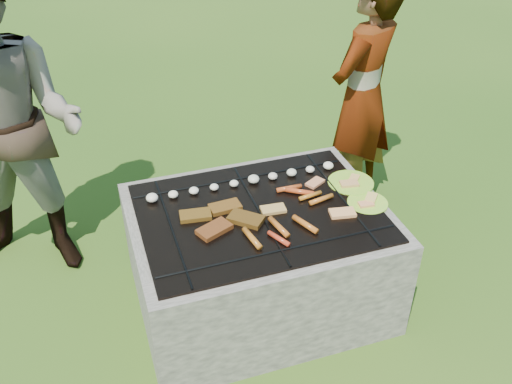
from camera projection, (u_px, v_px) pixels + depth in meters
lawn at (259, 298)px, 3.24m from camera, size 60.00×60.00×0.00m
fire_pit at (259, 261)px, 3.08m from camera, size 1.30×1.00×0.62m
mushrooms at (243, 181)px, 3.08m from camera, size 1.06×0.06×0.04m
pork_slabs at (222, 218)px, 2.83m from camera, size 0.41×0.29×0.03m
sausages at (291, 213)px, 2.86m from camera, size 0.54×0.46×0.03m
bread_on_grate at (310, 205)px, 2.93m from camera, size 0.45×0.40×0.02m
plate_far at (351, 183)px, 3.11m from camera, size 0.25×0.25×0.03m
plate_near at (368, 203)px, 2.96m from camera, size 0.22×0.22×0.03m
cook at (362, 96)px, 3.63m from camera, size 0.68×0.61×1.56m
bystander at (6, 133)px, 2.99m from camera, size 1.06×0.95×1.79m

